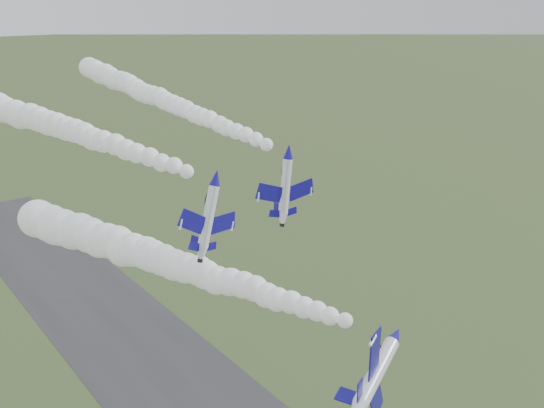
# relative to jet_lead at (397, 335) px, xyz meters

# --- Properties ---
(jet_lead) EXTENTS (6.87, 13.10, 11.04)m
(jet_lead) POSITION_rel_jet_lead_xyz_m (0.00, 0.00, 0.00)
(jet_lead) COLOR white
(smoke_trail_jet_lead) EXTENTS (27.22, 54.21, 5.79)m
(smoke_trail_jet_lead) POSITION_rel_jet_lead_xyz_m (-11.82, 29.05, 1.35)
(smoke_trail_jet_lead) COLOR white
(jet_pair_left) EXTENTS (9.21, 11.33, 3.66)m
(jet_pair_left) POSITION_rel_jet_lead_xyz_m (-9.02, 21.26, 14.48)
(jet_pair_left) COLOR white
(smoke_trail_jet_pair_left) EXTENTS (19.94, 67.11, 5.20)m
(smoke_trail_jet_pair_left) POSITION_rel_jet_lead_xyz_m (-17.85, 56.44, 16.65)
(smoke_trail_jet_pair_left) COLOR white
(jet_pair_right) EXTENTS (9.29, 11.21, 2.81)m
(jet_pair_right) POSITION_rel_jet_lead_xyz_m (2.59, 21.97, 15.74)
(jet_pair_right) COLOR white
(smoke_trail_jet_pair_right) EXTENTS (6.98, 73.32, 4.53)m
(smoke_trail_jet_pair_right) POSITION_rel_jet_lead_xyz_m (3.96, 61.27, 17.67)
(smoke_trail_jet_pair_right) COLOR white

